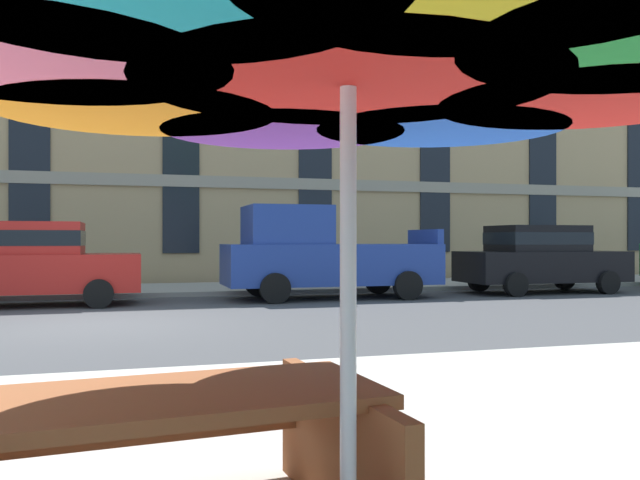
# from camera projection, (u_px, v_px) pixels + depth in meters

# --- Properties ---
(ground_plane) EXTENTS (120.00, 120.00, 0.00)m
(ground_plane) POSITION_uv_depth(u_px,v_px,m) (89.00, 326.00, 10.58)
(ground_plane) COLOR #424244
(sidewalk_far) EXTENTS (56.00, 3.60, 0.12)m
(sidewalk_far) POSITION_uv_depth(u_px,v_px,m) (105.00, 291.00, 17.11)
(sidewalk_far) COLOR #9E998E
(sidewalk_far) RESTS_ON ground
(apartment_building) EXTENTS (42.53, 12.08, 12.80)m
(apartment_building) POSITION_uv_depth(u_px,v_px,m) (113.00, 110.00, 24.97)
(apartment_building) COLOR tan
(apartment_building) RESTS_ON ground
(sedan_red) EXTENTS (4.40, 1.98, 1.78)m
(sedan_red) POSITION_uv_depth(u_px,v_px,m) (30.00, 261.00, 13.74)
(sedan_red) COLOR #B21E19
(sedan_red) RESTS_ON ground
(pickup_blue) EXTENTS (5.10, 2.12, 2.20)m
(pickup_blue) POSITION_uv_depth(u_px,v_px,m) (322.00, 256.00, 15.54)
(pickup_blue) COLOR navy
(pickup_blue) RESTS_ON ground
(sedan_black) EXTENTS (4.40, 1.98, 1.78)m
(sedan_black) POSITION_uv_depth(u_px,v_px,m) (540.00, 257.00, 17.23)
(sedan_black) COLOR black
(sedan_black) RESTS_ON ground
(patio_umbrella) EXTENTS (3.31, 3.31, 2.48)m
(patio_umbrella) POSITION_uv_depth(u_px,v_px,m) (348.00, 23.00, 2.33)
(patio_umbrella) COLOR silver
(patio_umbrella) RESTS_ON ground
(picnic_table) EXTENTS (1.93, 1.67, 0.77)m
(picnic_table) POSITION_uv_depth(u_px,v_px,m) (165.00, 461.00, 2.68)
(picnic_table) COLOR brown
(picnic_table) RESTS_ON ground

